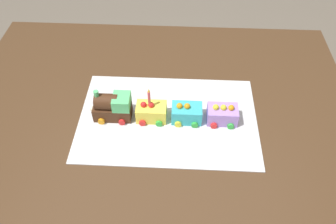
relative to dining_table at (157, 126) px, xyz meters
name	(u,v)px	position (x,y,z in m)	size (l,w,h in m)	color
ground_plane	(160,204)	(0.00, 0.00, -0.63)	(8.00, 8.00, 0.00)	#6B6054
dining_table	(157,126)	(0.00, 0.00, 0.00)	(1.40, 1.00, 0.74)	#4C331E
cake_board	(168,118)	(0.04, -0.06, 0.11)	(0.60, 0.40, 0.00)	silver
cake_locomotive	(112,107)	(-0.14, -0.06, 0.16)	(0.14, 0.08, 0.12)	#472816
cake_car_flatbed_lemon	(151,112)	(-0.01, -0.06, 0.14)	(0.10, 0.08, 0.07)	#F4E04C
cake_car_hopper_turquoise	(187,113)	(0.11, -0.06, 0.14)	(0.10, 0.08, 0.07)	#38B7C6
cake_car_caboose_lavender	(222,114)	(0.23, -0.06, 0.14)	(0.10, 0.08, 0.07)	#AD84E0
birthday_candle	(149,96)	(-0.02, -0.06, 0.21)	(0.01, 0.01, 0.06)	#F24C59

